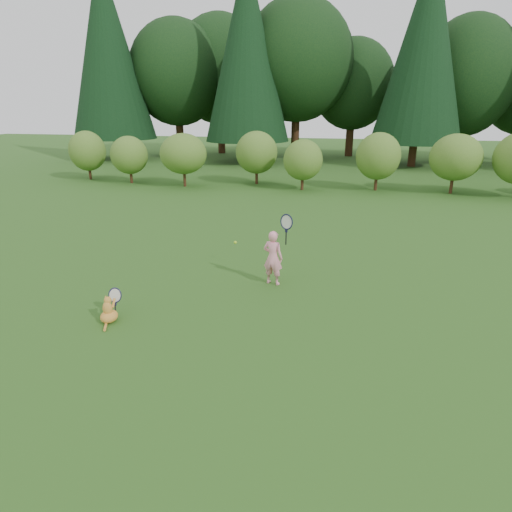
# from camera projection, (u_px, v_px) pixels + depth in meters

# --- Properties ---
(ground) EXTENTS (100.00, 100.00, 0.00)m
(ground) POSITION_uv_depth(u_px,v_px,m) (237.00, 301.00, 8.54)
(ground) COLOR #2C5317
(ground) RESTS_ON ground
(shrub_row) EXTENTS (28.00, 3.00, 2.80)m
(shrub_row) POSITION_uv_depth(u_px,v_px,m) (310.00, 159.00, 20.06)
(shrub_row) COLOR #467223
(shrub_row) RESTS_ON ground
(woodland_backdrop) EXTENTS (48.00, 10.00, 15.00)m
(woodland_backdrop) POSITION_uv_depth(u_px,v_px,m) (331.00, 45.00, 27.28)
(woodland_backdrop) COLOR black
(woodland_backdrop) RESTS_ON ground
(child) EXTENTS (0.69, 0.40, 1.80)m
(child) POSITION_uv_depth(u_px,v_px,m) (273.00, 257.00, 9.19)
(child) COLOR pink
(child) RESTS_ON ground
(cat) EXTENTS (0.34, 0.67, 0.68)m
(cat) POSITION_uv_depth(u_px,v_px,m) (109.00, 308.00, 7.65)
(cat) COLOR orange
(cat) RESTS_ON ground
(tennis_ball) EXTENTS (0.08, 0.08, 0.08)m
(tennis_ball) POSITION_uv_depth(u_px,v_px,m) (235.00, 242.00, 10.42)
(tennis_ball) COLOR #95CA17
(tennis_ball) RESTS_ON ground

